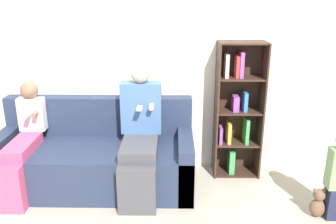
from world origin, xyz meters
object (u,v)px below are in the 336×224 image
couch (96,158)px  teddy_bear (318,203)px  child_seated (23,140)px  bookshelf (237,111)px  adult_seated (140,130)px

couch → teddy_bear: bearing=-14.9°
couch → child_seated: child_seated is taller
bookshelf → child_seated: bearing=-168.3°
couch → teddy_bear: size_ratio=7.06×
child_seated → bookshelf: (2.22, 0.46, 0.18)m
adult_seated → teddy_bear: size_ratio=4.48×
couch → adult_seated: size_ratio=1.58×
couch → bookshelf: size_ratio=1.37×
bookshelf → teddy_bear: 1.25m
adult_seated → child_seated: (-1.18, -0.05, -0.11)m
couch → teddy_bear: 2.25m
bookshelf → teddy_bear: bearing=-54.3°
adult_seated → teddy_bear: 1.82m
child_seated → teddy_bear: size_ratio=3.79×
child_seated → bookshelf: size_ratio=0.74×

